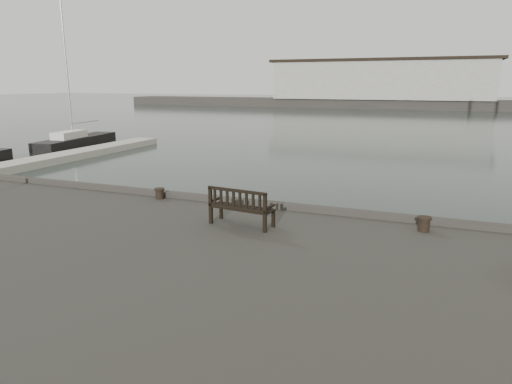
% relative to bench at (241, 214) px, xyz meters
% --- Properties ---
extents(ground, '(400.00, 400.00, 0.00)m').
position_rel_bench_xyz_m(ground, '(0.07, 2.23, -1.89)').
color(ground, black).
rests_on(ground, ground).
extents(pontoon, '(2.00, 24.00, 0.50)m').
position_rel_bench_xyz_m(pontoon, '(-19.93, 12.23, -1.64)').
color(pontoon, '#B7B4A9').
rests_on(pontoon, ground).
extents(breakwater, '(140.00, 9.50, 12.20)m').
position_rel_bench_xyz_m(breakwater, '(-4.49, 94.23, 2.41)').
color(breakwater, '#383530').
rests_on(breakwater, ground).
extents(bench, '(1.85, 0.82, 1.03)m').
position_rel_bench_xyz_m(bench, '(0.00, 0.00, 0.00)').
color(bench, black).
rests_on(bench, quay).
extents(bollard_left, '(0.41, 0.41, 0.36)m').
position_rel_bench_xyz_m(bollard_left, '(-3.76, 1.73, -0.15)').
color(bollard_left, black).
rests_on(bollard_left, quay).
extents(bollard_right, '(0.43, 0.43, 0.39)m').
position_rel_bench_xyz_m(bollard_right, '(4.67, 1.32, -0.13)').
color(bollard_right, black).
rests_on(bollard_right, quay).
extents(yacht_b, '(3.31, 9.59, 12.51)m').
position_rel_bench_xyz_m(yacht_b, '(-24.51, 20.25, -1.64)').
color(yacht_b, black).
rests_on(yacht_b, ground).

